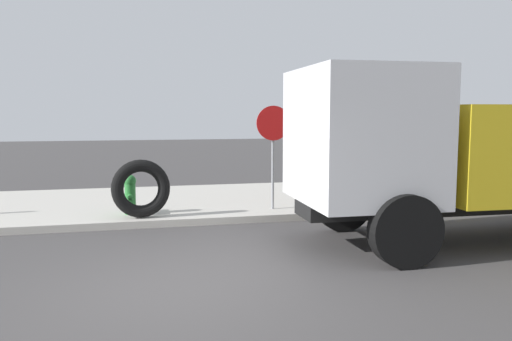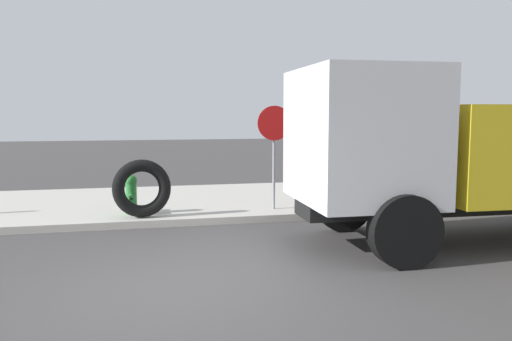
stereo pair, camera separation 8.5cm
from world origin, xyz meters
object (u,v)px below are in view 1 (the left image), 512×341
Objects in this scene: loose_tire at (141,189)px; fire_hydrant at (130,193)px; dump_truck_yellow at (483,151)px; stop_sign at (273,138)px.

fire_hydrant is at bearing 116.28° from loose_tire.
fire_hydrant is 6.93m from dump_truck_yellow.
loose_tire is (0.22, -0.44, 0.15)m from fire_hydrant.
loose_tire reaches higher than fire_hydrant.
loose_tire is 6.53m from dump_truck_yellow.
stop_sign reaches higher than fire_hydrant.
dump_truck_yellow is at bearing -27.88° from fire_hydrant.
fire_hydrant is 0.37× the size of stop_sign.
dump_truck_yellow is at bearing -25.36° from loose_tire.
loose_tire is at bearing -63.72° from fire_hydrant.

